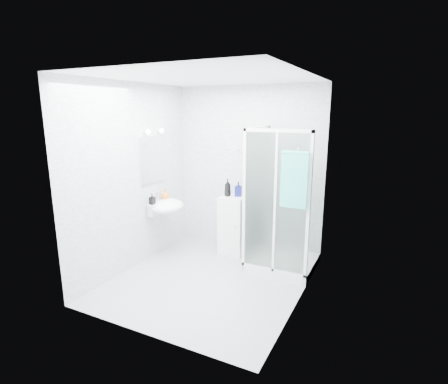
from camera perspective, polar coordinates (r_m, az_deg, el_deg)
The scene contains 12 objects.
room at distance 4.38m, azimuth -2.62°, elevation 1.04°, with size 2.40×2.60×2.60m.
shower_enclosure at distance 5.05m, azimuth 8.50°, elevation -7.53°, with size 0.90×0.95×2.00m.
wall_basin at distance 5.39m, azimuth -9.44°, elevation -2.33°, with size 0.46×0.56×0.35m.
mirror at distance 5.37m, azimuth -11.46°, elevation 5.20°, with size 0.02×0.60×0.70m, color white.
vanity_lights at distance 5.30m, azimuth -11.23°, elevation 9.68°, with size 0.10×0.40×0.08m.
wall_hooks at distance 5.55m, azimuth 1.40°, elevation 6.96°, with size 0.23×0.06×0.03m.
storage_cabinet at distance 5.52m, azimuth 1.49°, elevation -5.39°, with size 0.40×0.42×0.92m.
hand_towel at distance 4.33m, azimuth 11.37°, elevation 2.18°, with size 0.33×0.05×0.71m.
shampoo_bottle_a at distance 5.39m, azimuth 0.60°, elevation 0.73°, with size 0.10×0.10×0.27m, color black.
shampoo_bottle_b at distance 5.39m, azimuth 2.36°, elevation 0.50°, with size 0.10×0.11×0.23m, color #0E1258.
soap_dispenser_orange at distance 5.53m, azimuth -9.60°, elevation -0.38°, with size 0.12×0.12×0.16m, color orange.
soap_dispenser_black at distance 5.27m, azimuth -11.66°, elevation -1.12°, with size 0.07×0.07×0.16m, color black.
Camera 1 is at (2.08, -3.74, 2.22)m, focal length 28.00 mm.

